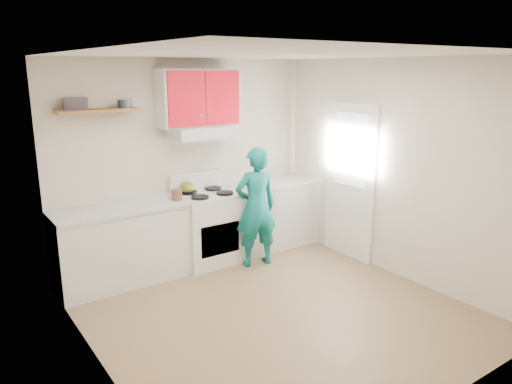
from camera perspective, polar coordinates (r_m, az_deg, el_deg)
floor at (r=5.28m, az=2.15°, el=-13.66°), size 3.80×3.80×0.00m
ceiling at (r=4.67m, az=2.46°, el=15.83°), size 3.60×3.80×0.04m
back_wall at (r=6.39m, az=-8.08°, el=3.56°), size 3.60×0.04×2.60m
front_wall at (r=3.56m, az=21.24°, el=-5.96°), size 3.60×0.04×2.60m
left_wall at (r=4.02m, az=-18.62°, el=-3.43°), size 0.04×3.80×2.60m
right_wall at (r=6.05m, az=16.02°, el=2.53°), size 0.04×3.80×2.60m
door at (r=6.54m, az=10.98°, el=1.21°), size 0.05×0.85×2.05m
door_glass at (r=6.44m, az=10.99°, el=4.87°), size 0.01×0.55×0.95m
counter_left at (r=5.96m, az=-15.44°, el=-6.12°), size 1.52×0.60×0.90m
counter_right at (r=6.93m, az=1.73°, el=-2.71°), size 1.32×0.60×0.90m
stove at (r=6.37m, az=-5.68°, el=-4.23°), size 0.76×0.65×0.92m
range_hood at (r=6.18m, az=-6.44°, el=6.96°), size 0.76×0.44×0.15m
upper_cabinets at (r=6.19m, az=-6.80°, el=10.91°), size 1.02×0.33×0.70m
shelf at (r=5.73m, az=-18.05°, el=9.05°), size 0.90×0.30×0.04m
books at (r=5.70m, az=-20.41°, el=9.67°), size 0.27×0.22×0.13m
tin at (r=5.80m, az=-15.13°, el=9.95°), size 0.19×0.19×0.09m
kettle at (r=6.27m, az=-8.05°, el=0.54°), size 0.24×0.24×0.16m
crock at (r=5.98m, az=-9.24°, el=-0.41°), size 0.13×0.13×0.15m
cutting_board at (r=6.63m, az=0.36°, el=0.62°), size 0.33×0.27×0.02m
silicone_mat at (r=6.97m, az=4.32°, el=1.21°), size 0.30×0.26×0.01m
person at (r=6.16m, az=0.01°, el=-1.78°), size 0.62×0.47×1.54m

